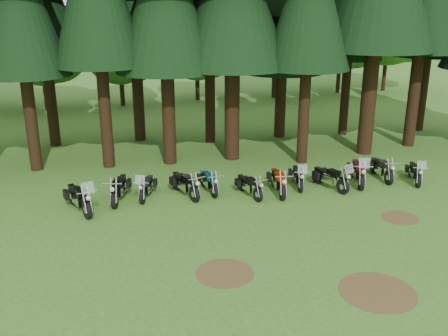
{
  "coord_description": "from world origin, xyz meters",
  "views": [
    {
      "loc": [
        -6.08,
        -15.05,
        7.83
      ],
      "look_at": [
        -1.4,
        5.0,
        1.0
      ],
      "focal_mm": 40.0,
      "sensor_mm": 36.0,
      "label": 1
    }
  ],
  "objects_px": {
    "motorcycle_3": "(185,185)",
    "motorcycle_9": "(358,172)",
    "motorcycle_10": "(381,169)",
    "motorcycle_2": "(146,187)",
    "motorcycle_4": "(209,182)",
    "motorcycle_8": "(330,178)",
    "motorcycle_11": "(415,173)",
    "motorcycle_5": "(249,186)",
    "motorcycle_7": "(298,177)",
    "motorcycle_6": "(278,182)",
    "motorcycle_1": "(119,189)",
    "motorcycle_0": "(79,199)"
  },
  "relations": [
    {
      "from": "motorcycle_11",
      "to": "motorcycle_1",
      "type": "bearing_deg",
      "value": -162.07
    },
    {
      "from": "motorcycle_8",
      "to": "motorcycle_9",
      "type": "height_order",
      "value": "motorcycle_9"
    },
    {
      "from": "motorcycle_11",
      "to": "motorcycle_3",
      "type": "bearing_deg",
      "value": -162.45
    },
    {
      "from": "motorcycle_7",
      "to": "motorcycle_9",
      "type": "distance_m",
      "value": 2.81
    },
    {
      "from": "motorcycle_1",
      "to": "motorcycle_5",
      "type": "bearing_deg",
      "value": 6.29
    },
    {
      "from": "motorcycle_9",
      "to": "motorcycle_3",
      "type": "bearing_deg",
      "value": -164.58
    },
    {
      "from": "motorcycle_4",
      "to": "motorcycle_11",
      "type": "distance_m",
      "value": 9.5
    },
    {
      "from": "motorcycle_1",
      "to": "motorcycle_11",
      "type": "distance_m",
      "value": 13.29
    },
    {
      "from": "motorcycle_5",
      "to": "motorcycle_9",
      "type": "height_order",
      "value": "motorcycle_9"
    },
    {
      "from": "motorcycle_10",
      "to": "motorcycle_2",
      "type": "bearing_deg",
      "value": -175.7
    },
    {
      "from": "motorcycle_0",
      "to": "motorcycle_6",
      "type": "height_order",
      "value": "motorcycle_0"
    },
    {
      "from": "motorcycle_8",
      "to": "motorcycle_11",
      "type": "bearing_deg",
      "value": -20.56
    },
    {
      "from": "motorcycle_6",
      "to": "motorcycle_11",
      "type": "distance_m",
      "value": 6.56
    },
    {
      "from": "motorcycle_0",
      "to": "motorcycle_11",
      "type": "relative_size",
      "value": 1.19
    },
    {
      "from": "motorcycle_5",
      "to": "motorcycle_7",
      "type": "xyz_separation_m",
      "value": [
        2.42,
        0.6,
        0.02
      ]
    },
    {
      "from": "motorcycle_3",
      "to": "motorcycle_11",
      "type": "height_order",
      "value": "motorcycle_11"
    },
    {
      "from": "motorcycle_2",
      "to": "motorcycle_0",
      "type": "bearing_deg",
      "value": -143.39
    },
    {
      "from": "motorcycle_1",
      "to": "motorcycle_10",
      "type": "relative_size",
      "value": 1.03
    },
    {
      "from": "motorcycle_7",
      "to": "motorcycle_4",
      "type": "bearing_deg",
      "value": -172.51
    },
    {
      "from": "motorcycle_3",
      "to": "motorcycle_10",
      "type": "distance_m",
      "value": 9.24
    },
    {
      "from": "motorcycle_0",
      "to": "motorcycle_10",
      "type": "xyz_separation_m",
      "value": [
        13.55,
        0.78,
        -0.05
      ]
    },
    {
      "from": "motorcycle_6",
      "to": "motorcycle_4",
      "type": "bearing_deg",
      "value": 170.72
    },
    {
      "from": "motorcycle_6",
      "to": "motorcycle_10",
      "type": "relative_size",
      "value": 1.04
    },
    {
      "from": "motorcycle_5",
      "to": "motorcycle_11",
      "type": "relative_size",
      "value": 0.99
    },
    {
      "from": "motorcycle_5",
      "to": "motorcycle_8",
      "type": "relative_size",
      "value": 0.91
    },
    {
      "from": "motorcycle_2",
      "to": "motorcycle_5",
      "type": "xyz_separation_m",
      "value": [
        4.27,
        -0.82,
        -0.02
      ]
    },
    {
      "from": "motorcycle_4",
      "to": "motorcycle_10",
      "type": "distance_m",
      "value": 8.18
    },
    {
      "from": "motorcycle_5",
      "to": "motorcycle_0",
      "type": "bearing_deg",
      "value": 166.83
    },
    {
      "from": "motorcycle_2",
      "to": "motorcycle_8",
      "type": "height_order",
      "value": "motorcycle_8"
    },
    {
      "from": "motorcycle_1",
      "to": "motorcycle_3",
      "type": "distance_m",
      "value": 2.76
    },
    {
      "from": "motorcycle_8",
      "to": "motorcycle_10",
      "type": "relative_size",
      "value": 0.99
    },
    {
      "from": "motorcycle_3",
      "to": "motorcycle_9",
      "type": "bearing_deg",
      "value": -20.4
    },
    {
      "from": "motorcycle_5",
      "to": "motorcycle_11",
      "type": "distance_m",
      "value": 7.86
    },
    {
      "from": "motorcycle_6",
      "to": "motorcycle_10",
      "type": "bearing_deg",
      "value": 13.71
    },
    {
      "from": "motorcycle_6",
      "to": "motorcycle_11",
      "type": "bearing_deg",
      "value": 5.71
    },
    {
      "from": "motorcycle_5",
      "to": "motorcycle_7",
      "type": "height_order",
      "value": "motorcycle_7"
    },
    {
      "from": "motorcycle_0",
      "to": "motorcycle_7",
      "type": "bearing_deg",
      "value": -16.74
    },
    {
      "from": "motorcycle_6",
      "to": "motorcycle_8",
      "type": "xyz_separation_m",
      "value": [
        2.41,
        -0.03,
        -0.01
      ]
    },
    {
      "from": "motorcycle_8",
      "to": "motorcycle_9",
      "type": "relative_size",
      "value": 0.91
    },
    {
      "from": "motorcycle_7",
      "to": "motorcycle_9",
      "type": "xyz_separation_m",
      "value": [
        2.8,
        -0.24,
        0.08
      ]
    },
    {
      "from": "motorcycle_0",
      "to": "motorcycle_1",
      "type": "bearing_deg",
      "value": 6.8
    },
    {
      "from": "motorcycle_4",
      "to": "motorcycle_6",
      "type": "xyz_separation_m",
      "value": [
        2.89,
        -0.83,
        0.05
      ]
    },
    {
      "from": "motorcycle_10",
      "to": "motorcycle_11",
      "type": "distance_m",
      "value": 1.48
    },
    {
      "from": "motorcycle_10",
      "to": "motorcycle_8",
      "type": "bearing_deg",
      "value": -161.8
    },
    {
      "from": "motorcycle_2",
      "to": "motorcycle_4",
      "type": "height_order",
      "value": "motorcycle_2"
    },
    {
      "from": "motorcycle_0",
      "to": "motorcycle_7",
      "type": "relative_size",
      "value": 1.14
    },
    {
      "from": "motorcycle_5",
      "to": "motorcycle_10",
      "type": "xyz_separation_m",
      "value": [
        6.59,
        0.69,
        0.04
      ]
    },
    {
      "from": "motorcycle_3",
      "to": "motorcycle_11",
      "type": "bearing_deg",
      "value": -22.21
    },
    {
      "from": "motorcycle_2",
      "to": "motorcycle_9",
      "type": "bearing_deg",
      "value": 15.12
    },
    {
      "from": "motorcycle_5",
      "to": "motorcycle_2",
      "type": "bearing_deg",
      "value": 155.22
    }
  ]
}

